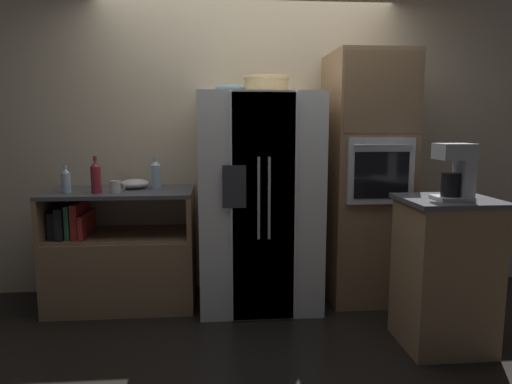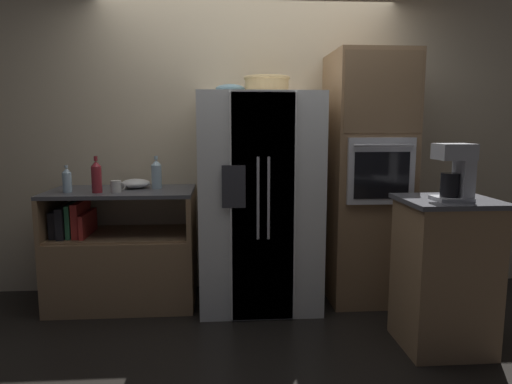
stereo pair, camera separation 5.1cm
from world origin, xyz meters
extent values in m
plane|color=black|center=(0.00, 0.00, 0.00)|extent=(20.00, 20.00, 0.00)
cube|color=beige|center=(0.00, 0.50, 1.40)|extent=(12.00, 0.06, 2.80)
cube|color=#93704C|center=(-1.04, 0.15, 0.29)|extent=(1.14, 0.65, 0.57)
cube|color=#93704C|center=(-1.04, 0.15, 0.58)|extent=(1.10, 0.60, 0.02)
cube|color=#93704C|center=(-1.60, 0.15, 0.74)|extent=(0.04, 0.65, 0.34)
cube|color=#93704C|center=(-0.49, 0.15, 0.74)|extent=(0.04, 0.65, 0.34)
cube|color=#4C4C51|center=(-1.04, 0.15, 0.93)|extent=(1.14, 0.65, 0.03)
cube|color=black|center=(-1.53, 0.12, 0.69)|extent=(0.06, 0.34, 0.21)
cube|color=black|center=(-1.47, 0.12, 0.71)|extent=(0.06, 0.41, 0.24)
cube|color=#337A4C|center=(-1.41, 0.12, 0.72)|extent=(0.03, 0.36, 0.26)
cube|color=#B72D28|center=(-1.36, 0.12, 0.72)|extent=(0.05, 0.37, 0.27)
cube|color=#B72D28|center=(-1.31, 0.12, 0.68)|extent=(0.03, 0.41, 0.18)
cube|color=silver|center=(0.06, 0.09, 0.85)|extent=(0.94, 0.77, 1.70)
cube|color=silver|center=(0.05, -0.30, 0.85)|extent=(0.46, 0.02, 1.67)
cube|color=silver|center=(0.06, -0.30, 0.85)|extent=(0.46, 0.02, 1.67)
cylinder|color=#B2B2B7|center=(0.02, -0.33, 0.94)|extent=(0.02, 0.02, 0.60)
cylinder|color=#B2B2B7|center=(0.10, -0.33, 0.94)|extent=(0.02, 0.02, 0.60)
cube|color=#2D2D33|center=(-0.15, -0.32, 1.02)|extent=(0.17, 0.01, 0.31)
cube|color=#93704C|center=(0.96, 0.14, 1.01)|extent=(0.62, 0.66, 2.03)
cube|color=silver|center=(0.96, -0.21, 1.11)|extent=(0.51, 0.04, 0.50)
cube|color=black|center=(0.96, -0.23, 1.08)|extent=(0.42, 0.01, 0.35)
cylinder|color=#B2B2B7|center=(0.96, -0.24, 1.31)|extent=(0.45, 0.02, 0.02)
cube|color=olive|center=(0.96, -0.19, 1.70)|extent=(0.59, 0.01, 0.60)
cube|color=#93704C|center=(1.20, -0.78, 0.48)|extent=(0.54, 0.50, 0.96)
cube|color=#4C4C51|center=(1.20, -0.78, 0.98)|extent=(0.58, 0.54, 0.03)
cylinder|color=tan|center=(0.13, 0.18, 1.76)|extent=(0.35, 0.35, 0.12)
torus|color=tan|center=(0.13, 0.18, 1.83)|extent=(0.37, 0.37, 0.03)
ellipsoid|color=#668C99|center=(-0.16, 0.18, 1.74)|extent=(0.24, 0.24, 0.08)
cylinder|color=silver|center=(-0.77, 0.20, 1.04)|extent=(0.08, 0.08, 0.19)
cone|color=silver|center=(-0.77, 0.20, 1.16)|extent=(0.08, 0.08, 0.05)
cylinder|color=silver|center=(-0.77, 0.20, 1.19)|extent=(0.03, 0.03, 0.03)
cylinder|color=maroon|center=(-1.19, 0.01, 1.04)|extent=(0.08, 0.08, 0.20)
cone|color=maroon|center=(-1.19, 0.01, 1.16)|extent=(0.08, 0.08, 0.04)
cylinder|color=maroon|center=(-1.19, 0.01, 1.20)|extent=(0.03, 0.03, 0.04)
cylinder|color=silver|center=(-1.43, 0.05, 1.02)|extent=(0.07, 0.07, 0.15)
cone|color=silver|center=(-1.43, 0.05, 1.11)|extent=(0.07, 0.07, 0.04)
cylinder|color=silver|center=(-1.43, 0.05, 1.14)|extent=(0.02, 0.02, 0.02)
cylinder|color=silver|center=(-1.05, 0.01, 0.99)|extent=(0.08, 0.08, 0.09)
torus|color=silver|center=(-1.01, 0.01, 0.99)|extent=(0.06, 0.01, 0.06)
ellipsoid|color=white|center=(-0.94, 0.24, 0.98)|extent=(0.23, 0.23, 0.08)
cube|color=#B2B2B7|center=(1.18, -0.85, 1.00)|extent=(0.21, 0.18, 0.02)
cylinder|color=black|center=(1.16, -0.85, 1.09)|extent=(0.11, 0.11, 0.15)
cube|color=#B2B2B7|center=(1.25, -0.85, 1.17)|extent=(0.07, 0.16, 0.35)
cube|color=#B2B2B7|center=(1.18, -0.85, 1.29)|extent=(0.21, 0.18, 0.10)
camera|label=1|loc=(-0.28, -3.53, 1.45)|focal=32.00mm
camera|label=2|loc=(-0.23, -3.53, 1.45)|focal=32.00mm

